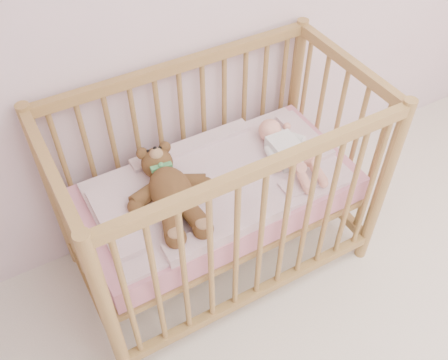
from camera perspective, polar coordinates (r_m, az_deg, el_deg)
crib at (r=2.25m, az=-0.63°, el=-1.31°), size 1.36×0.76×1.00m
mattress at (r=2.26m, az=-0.62°, el=-1.57°), size 1.22×0.62×0.13m
blanket at (r=2.20m, az=-0.64°, el=-0.26°), size 1.10×0.58×0.06m
baby at (r=2.28m, az=7.18°, el=3.81°), size 0.25×0.49×0.12m
teddy_bear at (r=2.06m, az=-6.07°, el=-1.30°), size 0.45×0.59×0.15m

